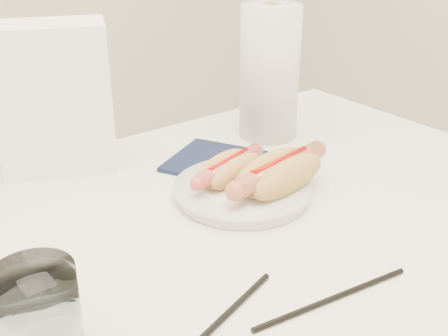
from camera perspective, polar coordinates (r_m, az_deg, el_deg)
table at (r=0.76m, az=-1.53°, el=-11.80°), size 1.20×0.80×0.75m
plate at (r=0.84m, az=1.89°, el=-2.45°), size 0.20×0.20×0.02m
hotdog_left at (r=0.85m, az=0.49°, el=-0.14°), size 0.15×0.09×0.04m
hotdog_right at (r=0.83m, az=5.64°, el=-0.57°), size 0.20×0.10×0.05m
water_glass at (r=0.57m, az=-18.22°, el=-14.28°), size 0.08×0.08×0.11m
chopstick_near at (r=0.60m, az=-1.42°, el=-16.16°), size 0.22×0.08×0.01m
chopstick_far at (r=0.65m, az=10.97°, el=-12.89°), size 0.21×0.03×0.01m
napkin_box at (r=0.94m, az=-16.91°, el=6.80°), size 0.20×0.16×0.24m
navy_napkin at (r=0.95m, az=-0.99°, el=0.71°), size 0.19×0.19×0.01m
paper_towel_roll at (r=1.04m, az=4.64°, el=9.63°), size 0.14×0.14×0.24m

